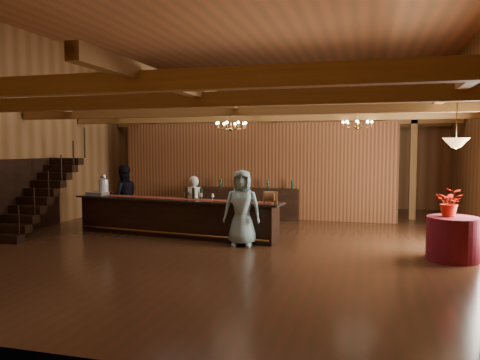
% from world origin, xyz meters
% --- Properties ---
extents(floor, '(14.00, 14.00, 0.00)m').
position_xyz_m(floor, '(0.00, 0.00, 0.00)').
color(floor, '#452516').
rests_on(floor, ground).
extents(ceiling, '(14.00, 14.00, 0.00)m').
position_xyz_m(ceiling, '(0.00, 0.00, 5.50)').
color(ceiling, '#B06A3F').
rests_on(ceiling, wall_back).
extents(wall_back, '(12.00, 0.10, 5.50)m').
position_xyz_m(wall_back, '(0.00, 7.00, 2.75)').
color(wall_back, '#97663E').
rests_on(wall_back, floor).
extents(wall_front, '(12.00, 0.10, 5.50)m').
position_xyz_m(wall_front, '(0.00, -7.00, 2.75)').
color(wall_front, '#97663E').
rests_on(wall_front, floor).
extents(wall_left, '(0.10, 14.00, 5.50)m').
position_xyz_m(wall_left, '(-6.00, 0.00, 2.75)').
color(wall_left, '#97663E').
rests_on(wall_left, floor).
extents(beam_grid, '(11.90, 13.90, 0.39)m').
position_xyz_m(beam_grid, '(0.00, 0.51, 3.24)').
color(beam_grid, '#A06A30').
rests_on(beam_grid, wall_left).
extents(support_posts, '(9.20, 10.20, 3.20)m').
position_xyz_m(support_posts, '(0.00, -0.50, 1.60)').
color(support_posts, '#A06A30').
rests_on(support_posts, floor).
extents(partition_wall, '(9.00, 0.18, 3.10)m').
position_xyz_m(partition_wall, '(-0.50, 3.50, 1.55)').
color(partition_wall, brown).
rests_on(partition_wall, floor).
extents(staircase, '(1.00, 2.80, 2.00)m').
position_xyz_m(staircase, '(-5.45, -0.74, 1.00)').
color(staircase, black).
rests_on(staircase, floor).
extents(backroom_boxes, '(4.10, 0.60, 1.10)m').
position_xyz_m(backroom_boxes, '(-0.29, 5.50, 0.53)').
color(backroom_boxes, black).
rests_on(backroom_boxes, floor).
extents(tasting_bar, '(5.88, 1.48, 0.98)m').
position_xyz_m(tasting_bar, '(-1.76, -0.13, 0.49)').
color(tasting_bar, black).
rests_on(tasting_bar, floor).
extents(beverage_dispenser, '(0.26, 0.26, 0.60)m').
position_xyz_m(beverage_dispenser, '(-4.04, 0.21, 1.26)').
color(beverage_dispenser, silver).
rests_on(beverage_dispenser, tasting_bar).
extents(glass_rack_tray, '(0.50, 0.50, 0.10)m').
position_xyz_m(glass_rack_tray, '(-4.16, 0.13, 1.02)').
color(glass_rack_tray, gray).
rests_on(glass_rack_tray, tasting_bar).
extents(raffle_drum, '(0.34, 0.24, 0.30)m').
position_xyz_m(raffle_drum, '(0.86, -0.52, 1.15)').
color(raffle_drum, brown).
rests_on(raffle_drum, tasting_bar).
extents(bar_bottle_0, '(0.07, 0.07, 0.30)m').
position_xyz_m(bar_bottle_0, '(-1.45, -0.06, 1.12)').
color(bar_bottle_0, black).
rests_on(bar_bottle_0, tasting_bar).
extents(bar_bottle_1, '(0.07, 0.07, 0.30)m').
position_xyz_m(bar_bottle_1, '(-1.25, -0.09, 1.12)').
color(bar_bottle_1, black).
rests_on(bar_bottle_1, tasting_bar).
extents(bar_bottle_2, '(0.07, 0.07, 0.30)m').
position_xyz_m(bar_bottle_2, '(-1.02, -0.11, 1.12)').
color(bar_bottle_2, black).
rests_on(bar_bottle_2, tasting_bar).
extents(backbar_shelf, '(3.57, 0.87, 1.00)m').
position_xyz_m(backbar_shelf, '(-0.75, 3.17, 0.50)').
color(backbar_shelf, black).
rests_on(backbar_shelf, floor).
extents(round_table, '(1.03, 1.03, 0.89)m').
position_xyz_m(round_table, '(4.79, -1.12, 0.45)').
color(round_table, maroon).
rests_on(round_table, floor).
extents(chandelier_left, '(0.80, 0.80, 0.48)m').
position_xyz_m(chandelier_left, '(-0.34, 0.31, 2.88)').
color(chandelier_left, '#B8873D').
rests_on(chandelier_left, beam_grid).
extents(chandelier_right, '(0.80, 0.80, 0.41)m').
position_xyz_m(chandelier_right, '(2.80, 1.82, 2.94)').
color(chandelier_right, '#B8873D').
rests_on(chandelier_right, beam_grid).
extents(pendant_lamp, '(0.52, 0.52, 0.90)m').
position_xyz_m(pendant_lamp, '(4.79, -1.12, 2.40)').
color(pendant_lamp, '#B8873D').
rests_on(pendant_lamp, beam_grid).
extents(bartender, '(0.63, 0.50, 1.52)m').
position_xyz_m(bartender, '(-1.54, 0.72, 0.76)').
color(bartender, white).
rests_on(bartender, floor).
extents(staff_second, '(1.11, 1.07, 1.80)m').
position_xyz_m(staff_second, '(-3.65, 0.61, 0.90)').
color(staff_second, black).
rests_on(staff_second, floor).
extents(guest, '(0.92, 0.64, 1.79)m').
position_xyz_m(guest, '(0.26, -0.86, 0.89)').
color(guest, '#8BBBC0').
rests_on(guest, floor).
extents(floor_plant, '(0.82, 0.69, 1.37)m').
position_xyz_m(floor_plant, '(3.07, 3.84, 0.69)').
color(floor_plant, '#37632F').
rests_on(floor_plant, floor).
extents(table_flowers, '(0.65, 0.60, 0.59)m').
position_xyz_m(table_flowers, '(4.73, -1.06, 1.19)').
color(table_flowers, red).
rests_on(table_flowers, round_table).
extents(table_vase, '(0.18, 0.18, 0.30)m').
position_xyz_m(table_vase, '(4.70, -1.01, 1.04)').
color(table_vase, '#B8873D').
rests_on(table_vase, round_table).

